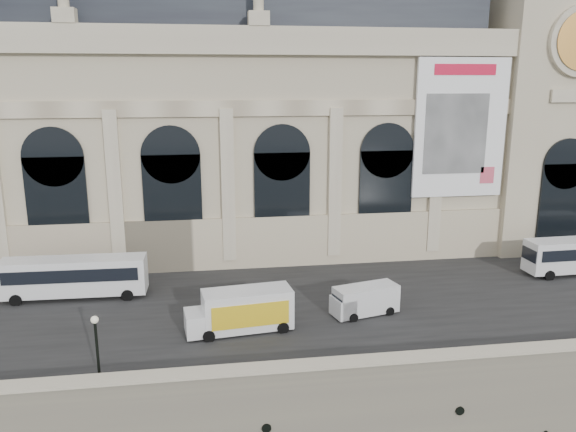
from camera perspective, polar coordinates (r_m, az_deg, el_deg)
name	(u,v)px	position (r m, az deg, el deg)	size (l,w,h in m)	color
quay	(217,258)	(67.08, -7.24, -4.23)	(160.00, 70.00, 6.00)	#79715D
street	(222,301)	(46.29, -6.67, -8.55)	(160.00, 24.00, 0.06)	#2D2D2D
parapet	(230,379)	(33.95, -5.86, -16.12)	(160.00, 1.40, 1.21)	#79715D
museum	(154,117)	(60.07, -13.41, 9.72)	(69.00, 18.70, 29.10)	#C1B494
clock_pavilion	(534,80)	(66.76, 23.74, 12.50)	(13.00, 14.72, 36.70)	#C1B494
bus_left	(74,276)	(49.16, -20.91, -5.72)	(11.60, 2.92, 3.40)	silver
van_c	(362,301)	(43.40, 7.54, -8.51)	(5.42, 3.10, 2.27)	silver
box_truck	(241,311)	(40.44, -4.75, -9.58)	(7.76, 3.39, 3.04)	silver
lamp_right	(97,351)	(35.12, -18.80, -12.89)	(0.45, 0.45, 4.37)	black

